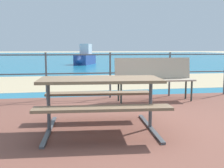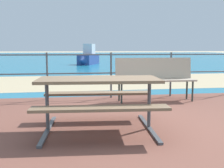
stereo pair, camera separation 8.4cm
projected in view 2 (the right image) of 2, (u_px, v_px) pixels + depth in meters
The scene contains 8 objects.
ground_plane at pixel (133, 128), 4.19m from camera, with size 240.00×240.00×0.00m, color beige.
patio_paving at pixel (133, 126), 4.19m from camera, with size 6.40×5.20×0.06m, color brown.
sea_water at pixel (77, 56), 43.43m from camera, with size 90.00×90.00×0.01m, color teal.
beach_strip at pixel (97, 81), 10.16m from camera, with size 54.00×4.59×0.01m, color tan.
picnic_table at pixel (99, 90), 3.85m from camera, with size 1.78×1.51×0.75m.
park_bench at pixel (155, 75), 6.07m from camera, with size 1.75×0.42×0.96m.
railing_fence at pixel (111, 69), 6.41m from camera, with size 5.94×0.04×1.08m.
boat_near at pixel (88, 57), 21.11m from camera, with size 1.96×3.39×1.58m.
Camera 2 is at (-0.92, -3.98, 1.22)m, focal length 43.63 mm.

